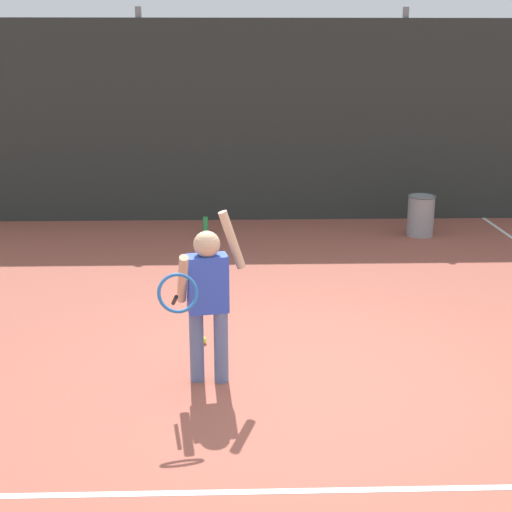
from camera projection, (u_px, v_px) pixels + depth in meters
ground_plane at (308, 385)px, 5.48m from camera, size 20.00×20.00×0.00m
court_line_baseline at (330, 490)px, 4.18m from camera, size 9.00×0.05×0.00m
back_fence_windscreen at (272, 122)px, 10.35m from camera, size 11.60×0.08×2.89m
fence_post_1 at (143, 117)px, 10.33m from camera, size 0.09×0.09×3.04m
fence_post_2 at (400, 116)px, 10.44m from camera, size 0.09×0.09×3.04m
tennis_player at (207, 294)px, 5.33m from camera, size 0.64×0.67×1.35m
ball_hopper at (421, 215)px, 9.74m from camera, size 0.38×0.38×0.56m
water_bottle at (206, 225)px, 9.96m from camera, size 0.07×0.07×0.22m
tennis_ball_3 at (203, 340)px, 6.23m from camera, size 0.07×0.07×0.07m
tennis_ball_4 at (206, 264)px, 8.42m from camera, size 0.07×0.07×0.07m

